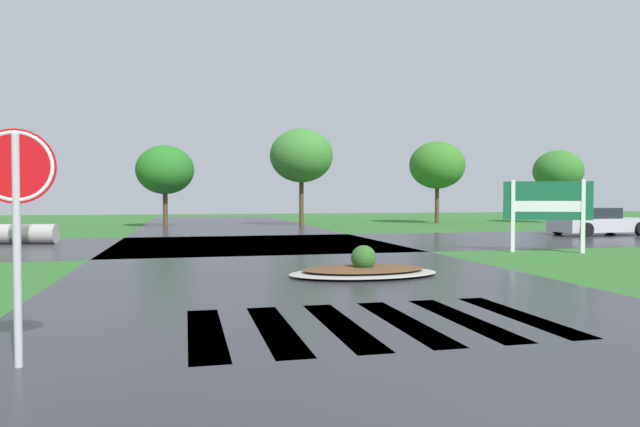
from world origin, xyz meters
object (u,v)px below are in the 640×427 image
at_px(drainage_pipe_stack, 23,234).
at_px(car_blue_compact, 598,222).
at_px(stop_sign, 16,191).
at_px(median_island, 364,270).
at_px(estate_billboard, 548,204).

bearing_deg(drainage_pipe_stack, car_blue_compact, -1.68).
bearing_deg(stop_sign, drainage_pipe_stack, 102.90).
distance_m(stop_sign, drainage_pipe_stack, 17.68).
bearing_deg(median_island, estate_billboard, 27.22).
xyz_separation_m(car_blue_compact, drainage_pipe_stack, (-24.76, 0.73, -0.22)).
distance_m(estate_billboard, median_island, 8.35).
relative_size(median_island, car_blue_compact, 0.74).
relative_size(estate_billboard, median_island, 0.73).
bearing_deg(drainage_pipe_stack, stop_sign, -75.74).
distance_m(stop_sign, estate_billboard, 15.93).
bearing_deg(estate_billboard, stop_sign, 61.98).
bearing_deg(stop_sign, median_island, 44.54).
height_order(stop_sign, drainage_pipe_stack, stop_sign).
relative_size(stop_sign, median_island, 0.72).
distance_m(estate_billboard, drainage_pipe_stack, 18.82).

